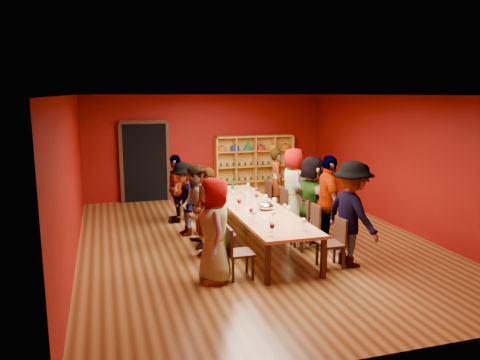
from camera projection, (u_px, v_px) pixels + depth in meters
name	position (u px, v px, depth m)	size (l,w,h in m)	color
room_shell	(255.00, 170.00, 9.44)	(7.10, 9.10, 3.04)	#4F2E15
tasting_table	(254.00, 209.00, 9.59)	(1.10, 4.50, 0.75)	tan
doorway	(145.00, 162.00, 13.19)	(1.40, 0.17, 2.30)	black
shelving_unit	(254.00, 163.00, 14.00)	(2.40, 0.40, 1.80)	#C2852B
chair_person_left_0	(235.00, 250.00, 7.72)	(0.42, 0.42, 0.89)	black
person_left_0	(215.00, 230.00, 7.55)	(0.84, 0.46, 1.72)	#D18C99
chair_person_left_1	(219.00, 231.00, 8.75)	(0.42, 0.42, 0.89)	black
person_left_1	(206.00, 214.00, 8.62)	(0.62, 0.45, 1.70)	#6191C8
chair_person_left_2	(211.00, 221.00, 9.40)	(0.42, 0.42, 0.89)	black
person_left_2	(196.00, 206.00, 9.26)	(0.81, 0.44, 1.66)	#535459
chair_person_left_3	(202.00, 211.00, 10.22)	(0.42, 0.42, 0.89)	black
person_left_3	(184.00, 199.00, 10.05)	(1.03, 0.43, 1.60)	#15163B
chair_person_left_4	(193.00, 200.00, 11.26)	(0.42, 0.42, 0.89)	black
person_left_4	(176.00, 188.00, 11.09)	(0.95, 0.43, 1.62)	silver
chair_person_right_0	(335.00, 240.00, 8.22)	(0.42, 0.42, 0.89)	black
person_right_0	(352.00, 214.00, 8.23)	(1.22, 0.50, 1.89)	#151939
chair_person_right_1	(310.00, 225.00, 9.18)	(0.42, 0.42, 0.89)	black
person_right_1	(328.00, 202.00, 9.20)	(1.09, 0.50, 1.86)	#48474C
chair_person_right_2	(300.00, 218.00, 9.67)	(0.42, 0.42, 0.89)	black
person_right_2	(312.00, 199.00, 9.67)	(1.65, 0.47, 1.78)	#505055
chair_person_right_3	(279.00, 205.00, 10.76)	(0.42, 0.42, 0.89)	black
person_right_3	(293.00, 187.00, 10.78)	(0.88, 0.48, 1.81)	white
chair_person_right_4	(264.00, 196.00, 11.77)	(0.42, 0.42, 0.89)	black
person_right_4	(277.00, 181.00, 11.80)	(0.62, 0.45, 1.69)	#47474B
wine_glass_0	(272.00, 224.00, 7.82)	(0.08, 0.08, 0.19)	white
wine_glass_1	(274.00, 200.00, 9.48)	(0.08, 0.08, 0.21)	white
wine_glass_2	(266.00, 197.00, 9.74)	(0.09, 0.09, 0.21)	white
wine_glass_3	(272.00, 227.00, 7.58)	(0.09, 0.09, 0.21)	white
wine_glass_4	(243.00, 181.00, 11.50)	(0.08, 0.08, 0.20)	white
wine_glass_5	(248.00, 185.00, 11.17)	(0.07, 0.07, 0.18)	white
wine_glass_6	(303.00, 221.00, 7.94)	(0.08, 0.08, 0.21)	white
wine_glass_7	(219.00, 184.00, 11.14)	(0.08, 0.08, 0.20)	white
wine_glass_8	(273.00, 214.00, 8.37)	(0.09, 0.09, 0.22)	white
wine_glass_9	(259.00, 204.00, 9.17)	(0.08, 0.08, 0.20)	white
wine_glass_10	(256.00, 196.00, 9.87)	(0.08, 0.08, 0.20)	white
wine_glass_11	(304.00, 221.00, 7.88)	(0.09, 0.09, 0.22)	white
wine_glass_12	(226.00, 190.00, 10.46)	(0.09, 0.09, 0.21)	white
wine_glass_13	(254.00, 190.00, 10.53)	(0.07, 0.07, 0.18)	white
wine_glass_14	(285.00, 207.00, 8.95)	(0.08, 0.08, 0.21)	white
wine_glass_15	(217.00, 184.00, 11.31)	(0.07, 0.07, 0.18)	white
wine_glass_16	(239.00, 202.00, 9.28)	(0.09, 0.09, 0.22)	white
wine_glass_17	(232.00, 193.00, 10.14)	(0.09, 0.09, 0.21)	white
wine_glass_18	(254.00, 213.00, 8.42)	(0.09, 0.09, 0.22)	white
wine_glass_19	(238.00, 200.00, 9.54)	(0.08, 0.08, 0.19)	white
wine_glass_20	(289.00, 209.00, 8.76)	(0.09, 0.09, 0.22)	white
wine_glass_21	(229.00, 188.00, 10.79)	(0.07, 0.07, 0.18)	white
wine_glass_22	(257.00, 190.00, 10.49)	(0.08, 0.08, 0.20)	white
wine_glass_23	(251.00, 211.00, 8.64)	(0.08, 0.08, 0.20)	white
spittoon_bowl	(266.00, 206.00, 9.31)	(0.32, 0.32, 0.18)	#B7B9BE
carafe_a	(247.00, 199.00, 9.73)	(0.11, 0.11, 0.28)	white
carafe_b	(265.00, 204.00, 9.28)	(0.13, 0.13, 0.26)	white
wine_bottle	(233.00, 185.00, 11.31)	(0.08, 0.08, 0.27)	#143818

